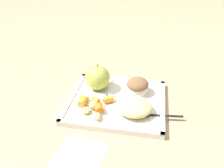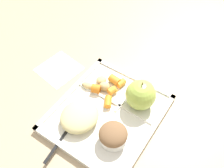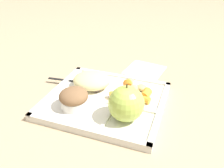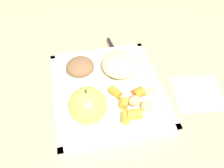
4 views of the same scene
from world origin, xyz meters
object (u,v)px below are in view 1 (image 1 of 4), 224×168
lunch_tray (116,102)px  bran_muffin (138,86)px  plastic_fork (152,115)px  green_apple (98,78)px

lunch_tray → bran_muffin: size_ratio=4.19×
bran_muffin → plastic_fork: bearing=-64.5°
green_apple → bran_muffin: bearing=-0.0°
lunch_tray → bran_muffin: bearing=43.9°
plastic_fork → lunch_tray: bearing=154.7°
plastic_fork → bran_muffin: bearing=115.5°
green_apple → bran_muffin: green_apple is taller
lunch_tray → green_apple: green_apple is taller
green_apple → plastic_fork: green_apple is taller
bran_muffin → plastic_fork: 0.13m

